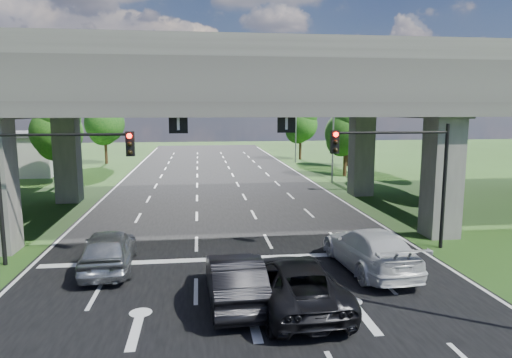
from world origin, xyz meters
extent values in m
plane|color=#254416|center=(0.00, 0.00, 0.00)|extent=(160.00, 160.00, 0.00)
cube|color=black|center=(0.00, 10.00, 0.01)|extent=(18.00, 120.00, 0.03)
cube|color=#322F2D|center=(0.00, 12.00, 8.00)|extent=(80.00, 15.00, 2.00)
cube|color=#5A5853|center=(0.00, 4.75, 9.50)|extent=(80.00, 0.50, 1.00)
cube|color=#5A5853|center=(0.00, 19.25, 9.50)|extent=(80.00, 0.50, 1.00)
cube|color=#5A5853|center=(-11.00, 18.00, 3.50)|extent=(1.60, 1.60, 7.00)
cube|color=#5A5853|center=(11.00, 6.00, 3.50)|extent=(1.60, 1.60, 7.00)
cube|color=#5A5853|center=(11.00, 18.00, 3.50)|extent=(1.60, 1.60, 7.00)
cube|color=black|center=(-2.50, 5.00, 6.00)|extent=(0.85, 0.06, 0.85)
cube|color=black|center=(2.50, 5.00, 6.00)|extent=(0.85, 0.06, 0.85)
cylinder|color=black|center=(10.00, 4.00, 3.00)|extent=(0.18, 0.18, 6.00)
cylinder|color=black|center=(7.25, 4.00, 5.60)|extent=(5.50, 0.12, 0.12)
cube|color=black|center=(4.50, 3.82, 5.20)|extent=(0.35, 0.28, 1.05)
sphere|color=#FF0C05|center=(4.50, 3.66, 5.55)|extent=(0.22, 0.22, 0.22)
cylinder|color=black|center=(-10.00, 4.00, 3.00)|extent=(0.18, 0.18, 6.00)
cylinder|color=black|center=(-7.25, 4.00, 5.60)|extent=(5.50, 0.12, 0.12)
cube|color=black|center=(-4.50, 3.82, 5.20)|extent=(0.35, 0.28, 1.05)
sphere|color=#FF0C05|center=(-4.50, 3.66, 5.55)|extent=(0.22, 0.22, 0.22)
cylinder|color=gray|center=(10.50, 24.00, 5.00)|extent=(0.16, 0.16, 10.00)
cylinder|color=gray|center=(9.00, 24.00, 9.70)|extent=(3.00, 0.10, 0.10)
cube|color=gray|center=(7.50, 24.00, 9.60)|extent=(0.60, 0.25, 0.18)
cylinder|color=gray|center=(10.50, 40.00, 5.00)|extent=(0.16, 0.16, 10.00)
cylinder|color=gray|center=(9.00, 40.00, 9.70)|extent=(3.00, 0.10, 0.10)
cube|color=gray|center=(7.50, 40.00, 9.60)|extent=(0.60, 0.25, 0.18)
cylinder|color=black|center=(-14.00, 26.00, 1.65)|extent=(0.36, 0.36, 3.30)
sphere|color=#144B14|center=(-14.00, 26.00, 4.65)|extent=(4.50, 4.50, 4.50)
sphere|color=#144B14|center=(-13.60, 25.70, 6.00)|extent=(3.60, 3.60, 3.60)
sphere|color=#144B14|center=(-14.30, 26.40, 3.75)|extent=(3.30, 3.30, 3.30)
cylinder|color=black|center=(-17.00, 34.00, 1.43)|extent=(0.36, 0.36, 2.86)
sphere|color=#144B14|center=(-17.00, 34.00, 4.03)|extent=(3.90, 3.90, 3.90)
sphere|color=#144B14|center=(-16.60, 33.70, 5.20)|extent=(3.12, 3.12, 3.12)
sphere|color=#144B14|center=(-17.30, 34.40, 3.25)|extent=(2.86, 2.86, 2.86)
cylinder|color=black|center=(-13.00, 42.00, 1.76)|extent=(0.36, 0.36, 3.52)
sphere|color=#144B14|center=(-13.00, 42.00, 4.96)|extent=(4.80, 4.80, 4.80)
sphere|color=#144B14|center=(-12.60, 41.70, 6.40)|extent=(3.84, 3.84, 3.84)
sphere|color=#144B14|center=(-13.30, 42.40, 4.00)|extent=(3.52, 3.52, 3.52)
cylinder|color=black|center=(13.00, 28.00, 1.54)|extent=(0.36, 0.36, 3.08)
sphere|color=#144B14|center=(13.00, 28.00, 4.34)|extent=(4.20, 4.20, 4.20)
sphere|color=#144B14|center=(13.40, 27.70, 5.60)|extent=(3.36, 3.36, 3.36)
sphere|color=#144B14|center=(12.70, 28.40, 3.50)|extent=(3.08, 3.08, 3.08)
cylinder|color=black|center=(16.00, 36.00, 1.43)|extent=(0.36, 0.36, 2.86)
sphere|color=#144B14|center=(16.00, 36.00, 4.03)|extent=(3.90, 3.90, 3.90)
sphere|color=#144B14|center=(16.40, 35.70, 5.20)|extent=(3.12, 3.12, 3.12)
sphere|color=#144B14|center=(15.70, 36.40, 3.25)|extent=(2.86, 2.86, 2.86)
cylinder|color=black|center=(12.00, 44.00, 1.65)|extent=(0.36, 0.36, 3.30)
sphere|color=#144B14|center=(12.00, 44.00, 4.65)|extent=(4.50, 4.50, 4.50)
sphere|color=#144B14|center=(12.40, 43.70, 6.00)|extent=(3.60, 3.60, 3.60)
sphere|color=#144B14|center=(11.70, 44.40, 3.75)|extent=(3.30, 3.30, 3.30)
imported|color=#989B9F|center=(-5.40, 2.79, 0.89)|extent=(2.32, 5.14, 1.72)
imported|color=black|center=(-0.45, -1.17, 0.87)|extent=(1.96, 5.14, 1.67)
imported|color=silver|center=(5.40, 1.44, 0.89)|extent=(2.81, 6.08, 1.72)
imported|color=black|center=(1.54, -1.69, 0.85)|extent=(2.98, 5.99, 1.63)
camera|label=1|loc=(-1.60, -16.15, 6.64)|focal=32.00mm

